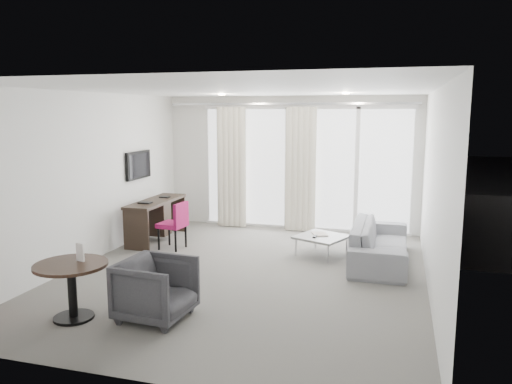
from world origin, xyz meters
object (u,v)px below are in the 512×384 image
(coffee_table, at_px, (321,246))
(rattan_chair_a, at_px, (324,194))
(sofa, at_px, (380,243))
(desk_chair, at_px, (172,225))
(tub_armchair, at_px, (156,289))
(desk, at_px, (157,220))
(rattan_chair_b, at_px, (399,197))
(round_table, at_px, (72,291))

(coffee_table, distance_m, rattan_chair_a, 3.51)
(coffee_table, xyz_separation_m, sofa, (0.92, -0.11, 0.14))
(rattan_chair_a, bearing_deg, coffee_table, -66.90)
(desk_chair, distance_m, tub_armchair, 2.92)
(tub_armchair, bearing_deg, desk, 31.58)
(desk_chair, bearing_deg, tub_armchair, -61.59)
(desk_chair, xyz_separation_m, sofa, (3.42, 0.19, -0.10))
(coffee_table, distance_m, rattan_chair_b, 4.07)
(rattan_chair_a, bearing_deg, tub_armchair, -82.77)
(desk, bearing_deg, coffee_table, -2.93)
(desk, xyz_separation_m, coffee_table, (3.02, -0.15, -0.20))
(desk_chair, distance_m, round_table, 2.97)
(desk, distance_m, rattan_chair_b, 5.63)
(round_table, xyz_separation_m, rattan_chair_b, (3.49, 7.15, 0.05))
(round_table, relative_size, coffee_table, 1.12)
(desk_chair, height_order, rattan_chair_a, rattan_chair_a)
(rattan_chair_b, bearing_deg, round_table, -134.27)
(desk, xyz_separation_m, desk_chair, (0.52, -0.45, 0.04))
(desk_chair, xyz_separation_m, round_table, (0.20, -2.97, -0.08))
(desk, relative_size, tub_armchair, 2.04)
(tub_armchair, relative_size, rattan_chair_a, 0.86)
(round_table, relative_size, rattan_chair_a, 0.91)
(round_table, height_order, rattan_chair_b, rattan_chair_b)
(sofa, distance_m, rattan_chair_a, 3.84)
(desk, distance_m, round_table, 3.49)
(tub_armchair, height_order, coffee_table, tub_armchair)
(coffee_table, height_order, rattan_chair_b, rattan_chair_b)
(desk_chair, relative_size, rattan_chair_b, 1.10)
(tub_armchair, relative_size, rattan_chair_b, 1.03)
(desk, distance_m, rattan_chair_a, 4.18)
(tub_armchair, bearing_deg, rattan_chair_b, -16.15)
(desk, bearing_deg, round_table, -78.10)
(rattan_chair_b, bearing_deg, desk, -156.68)
(desk, relative_size, round_table, 1.93)
(coffee_table, bearing_deg, desk_chair, -173.23)
(desk, relative_size, rattan_chair_a, 1.76)
(desk, xyz_separation_m, sofa, (3.94, -0.26, -0.06))
(rattan_chair_b, bearing_deg, desk_chair, -149.62)
(round_table, relative_size, sofa, 0.39)
(sofa, bearing_deg, round_table, 134.44)
(desk_chair, distance_m, sofa, 3.42)
(coffee_table, height_order, sofa, sofa)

